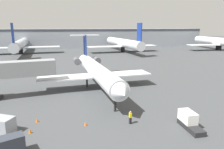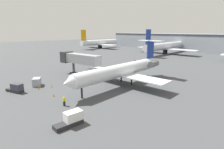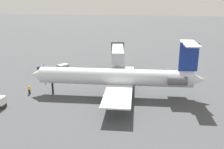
{
  "view_description": "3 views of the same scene",
  "coord_description": "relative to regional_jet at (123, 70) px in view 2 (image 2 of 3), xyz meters",
  "views": [
    {
      "loc": [
        -1.75,
        -38.59,
        11.88
      ],
      "look_at": [
        6.54,
        -0.97,
        3.02
      ],
      "focal_mm": 33.46,
      "sensor_mm": 36.0,
      "label": 1
    },
    {
      "loc": [
        32.49,
        -29.15,
        12.57
      ],
      "look_at": [
        2.16,
        -1.13,
        2.53
      ],
      "focal_mm": 29.0,
      "sensor_mm": 36.0,
      "label": 2
    },
    {
      "loc": [
        46.8,
        7.47,
        17.45
      ],
      "look_at": [
        1.05,
        -0.75,
        3.18
      ],
      "focal_mm": 41.11,
      "sensor_mm": 36.0,
      "label": 3
    }
  ],
  "objects": [
    {
      "name": "ground_plane",
      "position": [
        -3.74,
        -1.04,
        -3.7
      ],
      "size": [
        400.0,
        400.0,
        0.1
      ],
      "primitive_type": "cube",
      "color": "#424447"
    },
    {
      "name": "regional_jet",
      "position": [
        0.0,
        0.0,
        0.0
      ],
      "size": [
        22.34,
        31.38,
        9.96
      ],
      "color": "silver",
      "rests_on": "ground_plane"
    },
    {
      "name": "jet_bridge",
      "position": [
        -15.48,
        -2.71,
        1.13
      ],
      "size": [
        14.32,
        5.11,
        6.49
      ],
      "color": "gray",
      "rests_on": "ground_plane"
    },
    {
      "name": "ground_crew_marshaller",
      "position": [
        1.93,
        -16.57,
        -2.8
      ],
      "size": [
        0.3,
        0.43,
        1.69
      ],
      "color": "black",
      "rests_on": "ground_plane"
    },
    {
      "name": "baggage_tug_lead",
      "position": [
        -11.33,
        -20.51,
        -2.82
      ],
      "size": [
        4.23,
        2.79,
        1.9
      ],
      "color": "#262628",
      "rests_on": "ground_plane"
    },
    {
      "name": "baggage_tug_trailing",
      "position": [
        8.51,
        -19.05,
        -2.82
      ],
      "size": [
        1.46,
        4.02,
        1.9
      ],
      "color": "#262628",
      "rests_on": "ground_plane"
    },
    {
      "name": "cargo_container_uld",
      "position": [
        -13.02,
        -15.54,
        -2.74
      ],
      "size": [
        3.05,
        2.73,
        1.82
      ],
      "color": "#999EA8",
      "rests_on": "ground_plane"
    },
    {
      "name": "traffic_cone_near",
      "position": [
        -9.52,
        -13.58,
        -3.38
      ],
      "size": [
        0.36,
        0.36,
        0.55
      ],
      "color": "orange",
      "rests_on": "ground_plane"
    },
    {
      "name": "traffic_cone_mid",
      "position": [
        -3.59,
        -15.87,
        -3.38
      ],
      "size": [
        0.36,
        0.36,
        0.55
      ],
      "color": "orange",
      "rests_on": "ground_plane"
    },
    {
      "name": "traffic_cone_far",
      "position": [
        -9.96,
        -16.38,
        -3.38
      ],
      "size": [
        0.36,
        0.36,
        0.55
      ],
      "color": "orange",
      "rests_on": "ground_plane"
    },
    {
      "name": "parked_airliner_west_end",
      "position": [
        -75.72,
        54.05,
        0.54
      ],
      "size": [
        28.73,
        33.95,
        13.19
      ],
      "color": "silver",
      "rests_on": "ground_plane"
    },
    {
      "name": "parked_airliner_west_mid",
      "position": [
        -25.2,
        59.84,
        0.53
      ],
      "size": [
        34.3,
        40.57,
        13.19
      ],
      "color": "silver",
      "rests_on": "ground_plane"
    }
  ]
}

